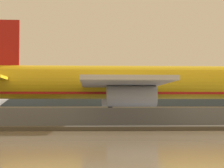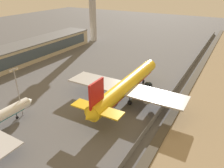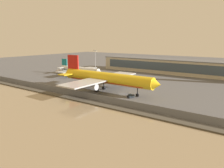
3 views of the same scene
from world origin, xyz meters
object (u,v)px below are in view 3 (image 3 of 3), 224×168
object	(u,v)px
ops_van	(59,71)
apron_light_mast_apron_west	(95,62)
cargo_jet_yellow	(105,78)
baggage_tug	(131,96)
passenger_jet_white_teal	(79,69)

from	to	relation	value
ops_van	apron_light_mast_apron_west	distance (m)	36.16
cargo_jet_yellow	apron_light_mast_apron_west	world-z (taller)	apron_light_mast_apron_west
cargo_jet_yellow	baggage_tug	xyz separation A→B (m)	(17.11, -3.17, -5.76)
passenger_jet_white_teal	apron_light_mast_apron_west	xyz separation A→B (m)	(15.51, -0.06, 6.21)
apron_light_mast_apron_west	passenger_jet_white_teal	bearing A→B (deg)	179.78
baggage_tug	ops_van	world-z (taller)	ops_van
baggage_tug	apron_light_mast_apron_west	size ratio (longest dim) A/B	0.19
cargo_jet_yellow	passenger_jet_white_teal	world-z (taller)	cargo_jet_yellow
ops_van	apron_light_mast_apron_west	size ratio (longest dim) A/B	0.30
baggage_tug	apron_light_mast_apron_west	bearing A→B (deg)	146.41
cargo_jet_yellow	baggage_tug	world-z (taller)	cargo_jet_yellow
baggage_tug	cargo_jet_yellow	bearing A→B (deg)	169.49
baggage_tug	apron_light_mast_apron_west	world-z (taller)	apron_light_mast_apron_west
apron_light_mast_apron_west	cargo_jet_yellow	bearing A→B (deg)	-43.33
cargo_jet_yellow	passenger_jet_white_teal	distance (m)	52.78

